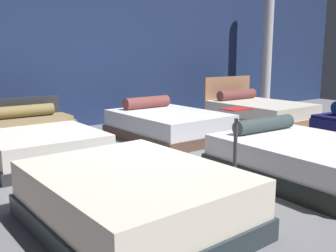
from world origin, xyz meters
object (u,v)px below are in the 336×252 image
bed_5 (36,141)px  price_sign (235,164)px  support_pillar (267,44)px  bed_2 (302,158)px  bed_6 (168,124)px  bed_7 (259,112)px  bed_1 (133,199)px

bed_5 → price_sign: 3.08m
support_pillar → bed_2: bearing=-135.7°
bed_6 → bed_7: (2.41, -0.04, 0.01)m
bed_2 → bed_5: bearing=130.7°
bed_7 → bed_1: bearing=-151.2°
bed_1 → bed_5: bearing=86.6°
bed_2 → price_sign: (-1.17, 0.01, 0.12)m
bed_2 → price_sign: bearing=-179.2°
bed_2 → bed_5: size_ratio=0.98×
bed_6 → bed_5: bearing=176.4°
bed_1 → bed_5: size_ratio=0.97×
bed_7 → support_pillar: (1.60, 1.17, 1.50)m
bed_5 → price_sign: price_sign is taller
bed_1 → bed_7: bed_7 is taller
price_sign → support_pillar: (5.18, 3.91, 1.39)m
bed_7 → support_pillar: size_ratio=0.58×
support_pillar → price_sign: bearing=-143.0°
bed_6 → support_pillar: (4.01, 1.13, 1.51)m
price_sign → support_pillar: support_pillar is taller
price_sign → bed_7: bearing=37.4°
bed_5 → bed_6: (2.34, -0.06, 0.01)m
bed_6 → support_pillar: 4.44m
bed_1 → price_sign: (1.22, -0.03, 0.11)m
bed_2 → support_pillar: 5.81m
bed_1 → support_pillar: support_pillar is taller
price_sign → bed_2: bearing=-0.6°
price_sign → support_pillar: bearing=37.0°
bed_1 → support_pillar: 7.63m
bed_1 → bed_7: (4.79, 2.71, 0.00)m
bed_6 → bed_1: bearing=-132.9°
bed_6 → bed_7: size_ratio=1.04×
bed_2 → support_pillar: support_pillar is taller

